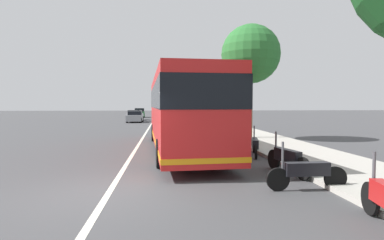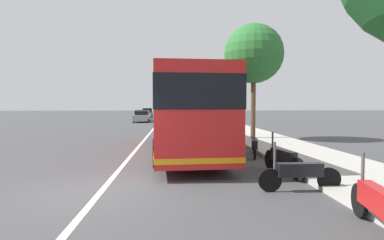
% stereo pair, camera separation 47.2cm
% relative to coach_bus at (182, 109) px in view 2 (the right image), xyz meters
% --- Properties ---
extents(ground_plane, '(220.00, 220.00, 0.00)m').
position_rel_coach_bus_xyz_m(ground_plane, '(-6.89, 2.19, -1.98)').
color(ground_plane, '#424244').
extents(sidewalk_curb, '(110.00, 3.60, 0.14)m').
position_rel_coach_bus_xyz_m(sidewalk_curb, '(3.11, -5.09, -1.91)').
color(sidewalk_curb, '#B2ADA3').
rests_on(sidewalk_curb, ground).
extents(lane_divider_line, '(110.00, 0.16, 0.01)m').
position_rel_coach_bus_xyz_m(lane_divider_line, '(3.11, 2.19, -1.97)').
color(lane_divider_line, silver).
rests_on(lane_divider_line, ground).
extents(coach_bus, '(12.39, 3.30, 3.42)m').
position_rel_coach_bus_xyz_m(coach_bus, '(0.00, 0.00, 0.00)').
color(coach_bus, red).
rests_on(coach_bus, ground).
extents(motorcycle_angled, '(2.16, 0.51, 1.27)m').
position_rel_coach_bus_xyz_m(motorcycle_angled, '(-9.60, -3.03, -1.49)').
color(motorcycle_angled, black).
rests_on(motorcycle_angled, ground).
extents(motorcycle_by_tree, '(0.24, 2.10, 1.24)m').
position_rel_coach_bus_xyz_m(motorcycle_by_tree, '(-7.10, -2.74, -1.52)').
color(motorcycle_by_tree, black).
rests_on(motorcycle_by_tree, ground).
extents(motorcycle_mid_row, '(2.20, 0.49, 1.28)m').
position_rel_coach_bus_xyz_m(motorcycle_mid_row, '(-5.33, -2.98, -1.49)').
color(motorcycle_mid_row, black).
rests_on(motorcycle_mid_row, ground).
extents(motorcycle_nearest_curb, '(2.24, 0.64, 1.24)m').
position_rel_coach_bus_xyz_m(motorcycle_nearest_curb, '(-1.84, -3.03, -1.51)').
color(motorcycle_nearest_curb, black).
rests_on(motorcycle_nearest_curb, ground).
extents(car_far_distant, '(4.49, 2.11, 1.42)m').
position_rel_coach_bus_xyz_m(car_far_distant, '(29.22, 4.84, -1.29)').
color(car_far_distant, silver).
rests_on(car_far_distant, ground).
extents(car_ahead_same_lane, '(4.06, 1.95, 1.59)m').
position_rel_coach_bus_xyz_m(car_ahead_same_lane, '(38.94, 4.94, -1.23)').
color(car_ahead_same_lane, '#2D7238').
rests_on(car_ahead_same_lane, ground).
extents(car_behind_bus, '(4.23, 1.89, 1.39)m').
position_rel_coach_bus_xyz_m(car_behind_bus, '(24.20, 4.36, -1.31)').
color(car_behind_bus, gray).
rests_on(car_behind_bus, ground).
extents(roadside_tree_mid_block, '(3.62, 3.62, 7.10)m').
position_rel_coach_bus_xyz_m(roadside_tree_mid_block, '(4.08, -4.53, 3.29)').
color(roadside_tree_mid_block, brown).
rests_on(roadside_tree_mid_block, ground).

